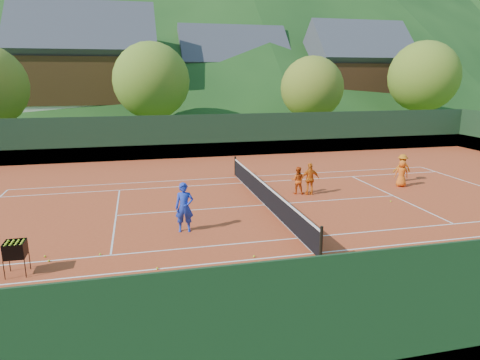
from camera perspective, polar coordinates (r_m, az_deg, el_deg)
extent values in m
plane|color=#32531A|center=(19.08, 3.38, -3.39)|extent=(400.00, 400.00, 0.00)
cube|color=#AE3C1C|center=(19.08, 3.38, -3.36)|extent=(40.00, 24.00, 0.02)
imported|color=#1C36B9|center=(15.75, -7.43, -3.64)|extent=(0.72, 0.52, 1.84)
imported|color=#DA5113|center=(20.87, 7.68, -0.04)|extent=(0.79, 0.70, 1.34)
imported|color=orange|center=(20.76, 9.32, 0.15)|extent=(0.93, 0.43, 1.56)
imported|color=orange|center=(23.54, 20.74, 0.82)|extent=(0.78, 0.63, 1.39)
imported|color=orange|center=(24.75, 20.79, 1.53)|extent=(1.01, 0.65, 1.48)
sphere|color=#B9D523|center=(14.48, 18.04, -9.55)|extent=(0.07, 0.07, 0.07)
sphere|color=#B9D523|center=(13.18, -10.96, -11.49)|extent=(0.07, 0.07, 0.07)
sphere|color=#B9D523|center=(14.58, -18.16, -9.40)|extent=(0.07, 0.07, 0.07)
sphere|color=#B9D523|center=(20.63, 19.46, -2.70)|extent=(0.07, 0.07, 0.07)
sphere|color=#B9D523|center=(12.85, 9.71, -12.11)|extent=(0.07, 0.07, 0.07)
sphere|color=#B9D523|center=(13.74, 1.88, -10.14)|extent=(0.07, 0.07, 0.07)
sphere|color=#B9D523|center=(14.59, 28.83, -10.48)|extent=(0.07, 0.07, 0.07)
sphere|color=#B9D523|center=(12.22, -13.86, -13.77)|extent=(0.07, 0.07, 0.07)
sphere|color=#B9D523|center=(11.84, 16.72, -14.90)|extent=(0.07, 0.07, 0.07)
sphere|color=#B9D523|center=(12.70, 25.79, -13.71)|extent=(0.07, 0.07, 0.07)
sphere|color=#B9D523|center=(14.29, 26.70, -10.72)|extent=(0.07, 0.07, 0.07)
sphere|color=#B9D523|center=(11.46, -0.26, -15.29)|extent=(0.07, 0.07, 0.07)
sphere|color=#B9D523|center=(14.68, -24.13, -9.80)|extent=(0.07, 0.07, 0.07)
sphere|color=#B9D523|center=(15.06, -24.56, -9.24)|extent=(0.07, 0.07, 0.07)
sphere|color=#B9D523|center=(11.06, -13.47, -16.85)|extent=(0.07, 0.07, 0.07)
sphere|color=#B9D523|center=(13.36, 2.62, -10.87)|extent=(0.07, 0.07, 0.07)
sphere|color=#B9D523|center=(12.39, 15.43, -13.46)|extent=(0.07, 0.07, 0.07)
sphere|color=#B9D523|center=(12.43, -20.42, -13.76)|extent=(0.07, 0.07, 0.07)
sphere|color=#B9D523|center=(11.68, 23.48, -15.92)|extent=(0.07, 0.07, 0.07)
sphere|color=#B9D523|center=(15.10, 21.11, -8.84)|extent=(0.07, 0.07, 0.07)
cube|color=white|center=(14.23, 9.83, -9.61)|extent=(23.77, 0.06, 0.00)
cube|color=silver|center=(24.19, -0.36, 0.38)|extent=(23.77, 0.06, 0.00)
cube|color=white|center=(15.40, 7.82, -7.68)|extent=(23.77, 0.06, 0.00)
cube|color=white|center=(22.90, 0.41, -0.39)|extent=(23.77, 0.06, 0.00)
cube|color=silver|center=(18.35, -16.20, -4.56)|extent=(0.06, 8.23, 0.00)
cube|color=white|center=(21.75, 19.76, -1.99)|extent=(0.06, 8.23, 0.00)
cube|color=white|center=(19.08, 3.38, -3.33)|extent=(12.80, 0.06, 0.00)
cube|color=white|center=(19.08, 3.38, -3.33)|extent=(0.06, 10.97, 0.00)
cube|color=black|center=(18.95, 3.40, -2.03)|extent=(0.03, 11.97, 0.90)
cube|color=white|center=(18.83, 3.42, -0.66)|extent=(0.05, 11.97, 0.06)
cylinder|color=black|center=(13.60, 10.75, -8.28)|extent=(0.10, 0.10, 1.10)
cylinder|color=black|center=(24.55, -0.63, 1.89)|extent=(0.10, 0.10, 1.10)
cube|color=#15301D|center=(30.20, -3.18, 5.93)|extent=(40.00, 0.05, 3.00)
cube|color=#195A23|center=(30.35, -3.15, 4.06)|extent=(40.40, 0.05, 1.00)
cube|color=#153119|center=(8.64, 28.11, -16.31)|extent=(40.00, 0.05, 3.00)
cylinder|color=black|center=(13.94, -28.95, -10.52)|extent=(0.02, 0.02, 0.55)
cylinder|color=black|center=(13.80, -26.71, -10.50)|extent=(0.02, 0.02, 0.55)
cylinder|color=black|center=(14.43, -28.38, -9.64)|extent=(0.02, 0.02, 0.55)
cylinder|color=black|center=(14.29, -26.23, -9.61)|extent=(0.02, 0.02, 0.55)
cube|color=black|center=(14.01, -27.69, -9.03)|extent=(0.55, 0.55, 0.02)
cube|color=black|center=(13.68, -28.07, -8.59)|extent=(0.55, 0.02, 0.45)
cube|color=black|center=(14.18, -27.53, -7.77)|extent=(0.55, 0.02, 0.45)
cube|color=black|center=(14.00, -28.89, -8.19)|extent=(0.02, 0.55, 0.45)
cube|color=black|center=(13.86, -26.69, -8.15)|extent=(0.02, 0.55, 0.45)
sphere|color=#CCE526|center=(13.73, -28.92, -7.75)|extent=(0.07, 0.07, 0.07)
sphere|color=#CCE526|center=(13.86, -28.78, -7.55)|extent=(0.07, 0.07, 0.07)
sphere|color=#CCE526|center=(13.98, -28.64, -7.35)|extent=(0.07, 0.07, 0.07)
sphere|color=#CCE526|center=(14.10, -28.50, -7.16)|extent=(0.07, 0.07, 0.07)
sphere|color=#CCE526|center=(13.70, -28.37, -7.74)|extent=(0.07, 0.07, 0.07)
sphere|color=#CCE526|center=(13.82, -28.23, -7.54)|extent=(0.07, 0.07, 0.07)
sphere|color=#CCE526|center=(13.94, -28.09, -7.34)|extent=(0.07, 0.07, 0.07)
sphere|color=#CCE526|center=(14.07, -27.96, -7.15)|extent=(0.07, 0.07, 0.07)
sphere|color=#CCE526|center=(13.66, -27.81, -7.73)|extent=(0.07, 0.07, 0.07)
sphere|color=#CCE526|center=(13.79, -27.68, -7.53)|extent=(0.07, 0.07, 0.07)
sphere|color=#CCE526|center=(13.91, -27.54, -7.33)|extent=(0.07, 0.07, 0.07)
sphere|color=#CCE526|center=(14.03, -27.41, -7.13)|extent=(0.07, 0.07, 0.07)
sphere|color=#CCE526|center=(13.63, -27.25, -7.72)|extent=(0.07, 0.07, 0.07)
sphere|color=#CCE526|center=(13.75, -27.12, -7.52)|extent=(0.07, 0.07, 0.07)
sphere|color=#CCE526|center=(13.87, -26.99, -7.32)|extent=(0.07, 0.07, 0.07)
sphere|color=#CCE526|center=(14.00, -26.87, -7.12)|extent=(0.07, 0.07, 0.07)
cube|color=beige|center=(47.86, -19.18, 7.99)|extent=(12.00, 9.00, 2.88)
cube|color=#39230F|center=(47.68, -19.54, 12.39)|extent=(12.24, 9.18, 4.48)
cube|color=#3F3F46|center=(47.73, -19.82, 15.79)|extent=(13.80, 9.93, 9.93)
cube|color=beige|center=(52.85, -1.03, 9.02)|extent=(11.00, 8.00, 2.52)
cube|color=#341D0E|center=(52.69, -1.05, 12.51)|extent=(11.22, 8.16, 3.92)
cube|color=#3E3E45|center=(52.69, -1.06, 15.30)|extent=(12.65, 8.82, 8.82)
cube|color=beige|center=(53.95, 14.79, 8.77)|extent=(10.00, 8.00, 2.70)
cube|color=#3A1E10|center=(53.78, 15.01, 12.43)|extent=(10.20, 8.16, 4.20)
cube|color=#414249|center=(53.81, 15.20, 15.30)|extent=(11.50, 8.82, 8.82)
cylinder|color=#3F2919|center=(37.70, -11.43, 7.12)|extent=(0.36, 0.36, 2.88)
sphere|color=#497A20|center=(37.47, -11.71, 12.84)|extent=(6.40, 6.40, 6.40)
cylinder|color=#3E2819|center=(39.77, 9.39, 7.28)|extent=(0.36, 0.36, 2.52)
sphere|color=#577820|center=(39.55, 9.58, 12.02)|extent=(5.60, 5.60, 5.60)
cylinder|color=#41291A|center=(46.53, 22.80, 7.65)|extent=(0.36, 0.36, 3.06)
sphere|color=#4D7820|center=(46.35, 23.27, 12.56)|extent=(6.80, 6.80, 6.80)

